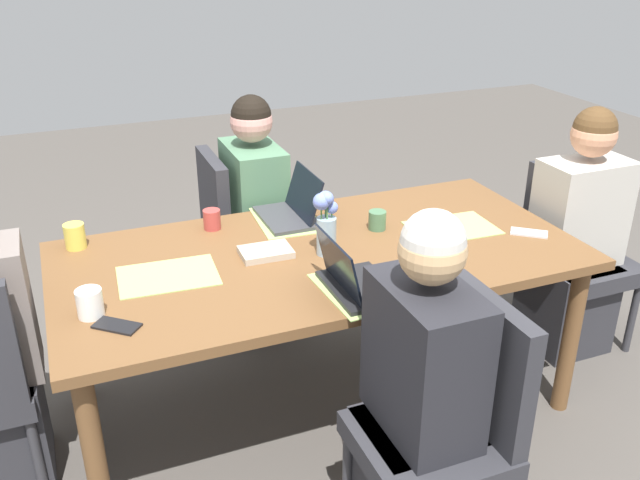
{
  "coord_description": "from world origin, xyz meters",
  "views": [
    {
      "loc": [
        0.92,
        2.28,
        1.92
      ],
      "look_at": [
        0.0,
        0.0,
        0.78
      ],
      "focal_mm": 38.64,
      "sensor_mm": 36.0,
      "label": 1
    }
  ],
  "objects_px": {
    "laptop_near_right_near": "(292,210)",
    "phone_black": "(117,326)",
    "person_head_left_left_mid": "(575,247)",
    "coffee_mug_centre_left": "(212,219)",
    "book_red_cover": "(266,252)",
    "coffee_mug_near_left": "(75,236)",
    "chair_far_left_far": "(450,418)",
    "person_far_left_far": "(421,405)",
    "phone_silver": "(529,233)",
    "chair_near_right_near": "(238,230)",
    "coffee_mug_centre_right": "(90,303)",
    "flower_vase": "(326,220)",
    "laptop_far_left_far": "(354,281)",
    "coffee_mug_near_right": "(377,220)",
    "dining_table": "(320,267)",
    "chair_head_left_left_mid": "(573,244)",
    "person_near_right_near": "(256,227)"
  },
  "relations": [
    {
      "from": "person_head_left_left_mid",
      "to": "coffee_mug_centre_left",
      "type": "relative_size",
      "value": 14.09
    },
    {
      "from": "chair_far_left_far",
      "to": "person_far_left_far",
      "type": "bearing_deg",
      "value": -38.76
    },
    {
      "from": "chair_far_left_far",
      "to": "phone_black",
      "type": "relative_size",
      "value": 6.0
    },
    {
      "from": "chair_far_left_far",
      "to": "chair_near_right_near",
      "type": "bearing_deg",
      "value": -82.37
    },
    {
      "from": "chair_far_left_far",
      "to": "book_red_cover",
      "type": "bearing_deg",
      "value": -69.96
    },
    {
      "from": "laptop_near_right_near",
      "to": "phone_black",
      "type": "relative_size",
      "value": 2.13
    },
    {
      "from": "book_red_cover",
      "to": "person_far_left_far",
      "type": "bearing_deg",
      "value": 108.3
    },
    {
      "from": "coffee_mug_centre_right",
      "to": "book_red_cover",
      "type": "distance_m",
      "value": 0.71
    },
    {
      "from": "book_red_cover",
      "to": "coffee_mug_near_left",
      "type": "bearing_deg",
      "value": -25.42
    },
    {
      "from": "person_near_right_near",
      "to": "phone_silver",
      "type": "relative_size",
      "value": 7.97
    },
    {
      "from": "chair_far_left_far",
      "to": "laptop_far_left_far",
      "type": "height_order",
      "value": "laptop_far_left_far"
    },
    {
      "from": "person_head_left_left_mid",
      "to": "coffee_mug_centre_left",
      "type": "xyz_separation_m",
      "value": [
        1.63,
        -0.39,
        0.25
      ]
    },
    {
      "from": "person_far_left_far",
      "to": "coffee_mug_centre_right",
      "type": "distance_m",
      "value": 1.13
    },
    {
      "from": "chair_far_left_far",
      "to": "coffee_mug_centre_right",
      "type": "relative_size",
      "value": 9.3
    },
    {
      "from": "laptop_far_left_far",
      "to": "coffee_mug_centre_right",
      "type": "distance_m",
      "value": 0.89
    },
    {
      "from": "flower_vase",
      "to": "dining_table",
      "type": "bearing_deg",
      "value": -64.18
    },
    {
      "from": "person_far_left_far",
      "to": "flower_vase",
      "type": "relative_size",
      "value": 4.56
    },
    {
      "from": "laptop_far_left_far",
      "to": "laptop_near_right_near",
      "type": "bearing_deg",
      "value": -91.72
    },
    {
      "from": "chair_far_left_far",
      "to": "book_red_cover",
      "type": "height_order",
      "value": "chair_far_left_far"
    },
    {
      "from": "chair_far_left_far",
      "to": "laptop_near_right_near",
      "type": "relative_size",
      "value": 2.81
    },
    {
      "from": "chair_head_left_left_mid",
      "to": "coffee_mug_near_right",
      "type": "height_order",
      "value": "chair_head_left_left_mid"
    },
    {
      "from": "laptop_far_left_far",
      "to": "phone_silver",
      "type": "distance_m",
      "value": 0.91
    },
    {
      "from": "person_head_left_left_mid",
      "to": "person_near_right_near",
      "type": "height_order",
      "value": "same"
    },
    {
      "from": "person_near_right_near",
      "to": "laptop_near_right_near",
      "type": "distance_m",
      "value": 0.49
    },
    {
      "from": "chair_far_left_far",
      "to": "laptop_far_left_far",
      "type": "distance_m",
      "value": 0.57
    },
    {
      "from": "phone_black",
      "to": "book_red_cover",
      "type": "bearing_deg",
      "value": 68.68
    },
    {
      "from": "coffee_mug_centre_left",
      "to": "phone_silver",
      "type": "distance_m",
      "value": 1.34
    },
    {
      "from": "chair_near_right_near",
      "to": "flower_vase",
      "type": "xyz_separation_m",
      "value": [
        -0.12,
        0.86,
        0.38
      ]
    },
    {
      "from": "chair_head_left_left_mid",
      "to": "laptop_near_right_near",
      "type": "height_order",
      "value": "laptop_near_right_near"
    },
    {
      "from": "person_near_right_near",
      "to": "phone_silver",
      "type": "bearing_deg",
      "value": 134.23
    },
    {
      "from": "coffee_mug_near_left",
      "to": "book_red_cover",
      "type": "height_order",
      "value": "coffee_mug_near_left"
    },
    {
      "from": "person_far_left_far",
      "to": "phone_black",
      "type": "xyz_separation_m",
      "value": [
        0.85,
        -0.49,
        0.21
      ]
    },
    {
      "from": "coffee_mug_centre_right",
      "to": "phone_black",
      "type": "xyz_separation_m",
      "value": [
        -0.07,
        0.1,
        -0.04
      ]
    },
    {
      "from": "person_far_left_far",
      "to": "coffee_mug_near_right",
      "type": "height_order",
      "value": "person_far_left_far"
    },
    {
      "from": "dining_table",
      "to": "person_head_left_left_mid",
      "type": "distance_m",
      "value": 1.3
    },
    {
      "from": "person_far_left_far",
      "to": "laptop_near_right_near",
      "type": "xyz_separation_m",
      "value": [
        0.03,
        -1.11,
        0.25
      ]
    },
    {
      "from": "laptop_near_right_near",
      "to": "coffee_mug_centre_right",
      "type": "height_order",
      "value": "laptop_near_right_near"
    },
    {
      "from": "person_far_left_far",
      "to": "phone_silver",
      "type": "height_order",
      "value": "person_far_left_far"
    },
    {
      "from": "coffee_mug_centre_left",
      "to": "coffee_mug_near_left",
      "type": "bearing_deg",
      "value": -2.05
    },
    {
      "from": "coffee_mug_centre_left",
      "to": "book_red_cover",
      "type": "height_order",
      "value": "coffee_mug_centre_left"
    },
    {
      "from": "person_head_left_left_mid",
      "to": "laptop_near_right_near",
      "type": "height_order",
      "value": "person_head_left_left_mid"
    },
    {
      "from": "person_head_left_left_mid",
      "to": "chair_near_right_near",
      "type": "relative_size",
      "value": 1.33
    },
    {
      "from": "flower_vase",
      "to": "laptop_near_right_near",
      "type": "relative_size",
      "value": 0.82
    },
    {
      "from": "flower_vase",
      "to": "phone_black",
      "type": "relative_size",
      "value": 1.75
    },
    {
      "from": "laptop_far_left_far",
      "to": "coffee_mug_near_left",
      "type": "height_order",
      "value": "laptop_far_left_far"
    },
    {
      "from": "chair_near_right_near",
      "to": "phone_silver",
      "type": "bearing_deg",
      "value": 134.71
    },
    {
      "from": "person_far_left_far",
      "to": "laptop_near_right_near",
      "type": "bearing_deg",
      "value": -88.65
    },
    {
      "from": "coffee_mug_centre_right",
      "to": "coffee_mug_centre_left",
      "type": "bearing_deg",
      "value": -134.8
    },
    {
      "from": "chair_head_left_left_mid",
      "to": "person_head_left_left_mid",
      "type": "distance_m",
      "value": 0.1
    },
    {
      "from": "flower_vase",
      "to": "coffee_mug_near_right",
      "type": "relative_size",
      "value": 3.25
    }
  ]
}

